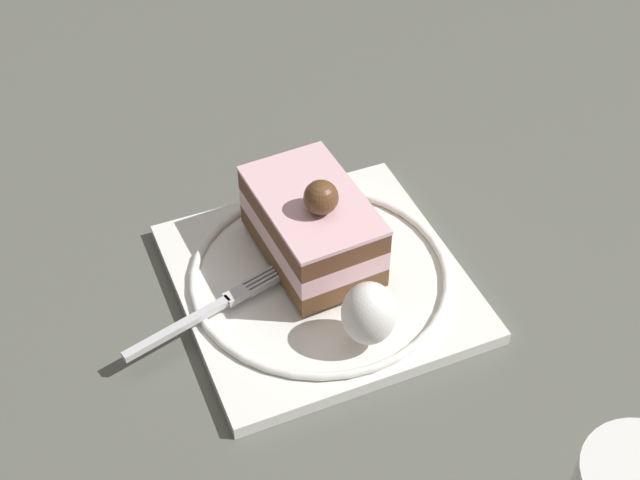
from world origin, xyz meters
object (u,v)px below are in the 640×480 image
(dessert_plate, at_px, (320,279))
(whipped_cream_dollop, at_px, (369,313))
(fork, at_px, (209,311))
(cake_slice, at_px, (312,225))

(dessert_plate, distance_m, whipped_cream_dollop, 0.07)
(fork, bearing_deg, dessert_plate, -88.10)
(dessert_plate, height_order, fork, fork)
(whipped_cream_dollop, bearing_deg, fork, 53.46)
(cake_slice, xyz_separation_m, fork, (-0.02, 0.09, -0.02))
(dessert_plate, xyz_separation_m, whipped_cream_dollop, (-0.07, -0.00, 0.03))
(cake_slice, relative_size, whipped_cream_dollop, 2.32)
(cake_slice, height_order, whipped_cream_dollop, cake_slice)
(cake_slice, bearing_deg, dessert_plate, 170.44)
(cake_slice, height_order, fork, cake_slice)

